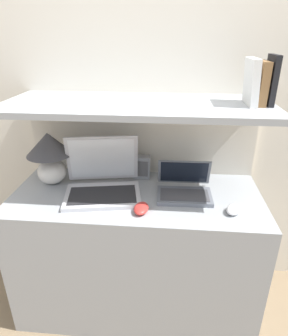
{
  "coord_description": "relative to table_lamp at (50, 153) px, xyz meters",
  "views": [
    {
      "loc": [
        0.16,
        -1.03,
        1.46
      ],
      "look_at": [
        0.04,
        0.27,
        0.87
      ],
      "focal_mm": 32.0,
      "sensor_mm": 36.0,
      "label": 1
    }
  ],
  "objects": [
    {
      "name": "wall_back",
      "position": [
        0.46,
        0.25,
        0.31
      ],
      "size": [
        6.0,
        0.05,
        2.4
      ],
      "color": "silver",
      "rests_on": "ground_plane"
    },
    {
      "name": "desk",
      "position": [
        0.46,
        -0.09,
        -0.53
      ],
      "size": [
        1.25,
        0.55,
        0.72
      ],
      "color": "#999EA3",
      "rests_on": "ground_plane"
    },
    {
      "name": "back_riser",
      "position": [
        0.46,
        0.2,
        -0.32
      ],
      "size": [
        1.25,
        0.04,
        1.14
      ],
      "color": "silver",
      "rests_on": "ground_plane"
    },
    {
      "name": "shelf",
      "position": [
        0.46,
        -0.02,
        0.26
      ],
      "size": [
        1.25,
        0.49,
        0.03
      ],
      "color": "#999EA3",
      "rests_on": "back_riser"
    },
    {
      "name": "table_lamp",
      "position": [
        0.0,
        0.0,
        0.0
      ],
      "size": [
        0.23,
        0.23,
        0.28
      ],
      "color": "white",
      "rests_on": "desk"
    },
    {
      "name": "laptop_large",
      "position": [
        0.29,
        -0.08,
        -0.11
      ],
      "size": [
        0.42,
        0.36,
        0.27
      ],
      "color": "silver",
      "rests_on": "desk"
    },
    {
      "name": "laptop_small",
      "position": [
        0.7,
        -0.07,
        -0.14
      ],
      "size": [
        0.27,
        0.23,
        0.16
      ],
      "color": "slate",
      "rests_on": "desk"
    },
    {
      "name": "computer_mouse",
      "position": [
        0.5,
        -0.24,
        -0.16
      ],
      "size": [
        0.08,
        0.11,
        0.03
      ],
      "color": "red",
      "rests_on": "desk"
    },
    {
      "name": "second_mouse",
      "position": [
        0.92,
        -0.21,
        -0.16
      ],
      "size": [
        0.1,
        0.11,
        0.03
      ],
      "color": "white",
      "rests_on": "desk"
    },
    {
      "name": "router_box",
      "position": [
        0.47,
        0.11,
        -0.11
      ],
      "size": [
        0.09,
        0.06,
        0.13
      ],
      "color": "gray",
      "rests_on": "desk"
    },
    {
      "name": "book_black",
      "position": [
        1.05,
        -0.02,
        0.38
      ],
      "size": [
        0.02,
        0.12,
        0.21
      ],
      "color": "black",
      "rests_on": "shelf"
    },
    {
      "name": "book_brown",
      "position": [
        1.01,
        -0.02,
        0.37
      ],
      "size": [
        0.04,
        0.13,
        0.19
      ],
      "color": "brown",
      "rests_on": "shelf"
    },
    {
      "name": "book_white",
      "position": [
        0.96,
        -0.02,
        0.37
      ],
      "size": [
        0.04,
        0.17,
        0.2
      ],
      "color": "silver",
      "rests_on": "shelf"
    }
  ]
}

